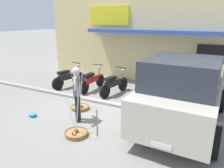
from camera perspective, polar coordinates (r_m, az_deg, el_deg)
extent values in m
plane|color=gray|center=(7.49, -4.73, -7.04)|extent=(90.00, 90.00, 0.00)
cube|color=gray|center=(8.02, -2.09, -4.92)|extent=(20.00, 0.24, 0.10)
cylinder|color=black|center=(6.60, -9.13, -6.55)|extent=(0.15, 0.15, 0.86)
cylinder|color=black|center=(6.77, -9.03, -5.94)|extent=(0.15, 0.15, 0.86)
cube|color=slate|center=(6.44, -9.37, -0.51)|extent=(0.35, 0.39, 0.54)
sphere|color=#E0B78E|center=(6.34, -9.54, 2.98)|extent=(0.21, 0.21, 0.21)
sphere|color=#D1A8CC|center=(6.32, -9.56, 3.42)|extent=(0.22, 0.22, 0.22)
cylinder|color=slate|center=(6.17, -9.60, 0.33)|extent=(0.26, 0.33, 0.43)
cylinder|color=slate|center=(6.63, -9.29, 1.51)|extent=(0.26, 0.33, 0.43)
cylinder|color=tan|center=(6.36, -9.50, 2.24)|extent=(0.99, 1.54, 0.04)
cylinder|color=#9E7542|center=(6.06, -9.50, -12.93)|extent=(0.60, 0.60, 0.09)
torus|color=brown|center=(6.03, -9.52, -12.52)|extent=(0.64, 0.64, 0.05)
sphere|color=#74B444|center=(6.04, -9.39, -12.01)|extent=(0.09, 0.09, 0.09)
sphere|color=red|center=(6.00, -9.48, -12.30)|extent=(0.08, 0.08, 0.08)
sphere|color=#76B745|center=(5.90, -9.98, -12.89)|extent=(0.08, 0.08, 0.08)
sphere|color=red|center=(5.92, -10.31, -12.76)|extent=(0.09, 0.09, 0.09)
sphere|color=red|center=(6.01, -9.55, -12.22)|extent=(0.08, 0.08, 0.08)
sphere|color=#6CA740|center=(6.13, -9.79, -11.69)|extent=(0.08, 0.08, 0.08)
cylinder|color=silver|center=(5.83, -9.03, -6.16)|extent=(0.01, 0.29, 1.36)
cylinder|color=silver|center=(5.75, -11.22, -6.63)|extent=(0.25, 0.15, 1.36)
cylinder|color=silver|center=(5.62, -9.29, -7.12)|extent=(0.25, 0.15, 1.36)
cylinder|color=#9E7542|center=(7.66, -8.49, -6.26)|extent=(0.60, 0.60, 0.09)
torus|color=brown|center=(7.64, -8.51, -5.92)|extent=(0.64, 0.64, 0.05)
sphere|color=gold|center=(7.79, -9.12, -5.21)|extent=(0.08, 0.08, 0.08)
sphere|color=#78BA47|center=(7.64, -8.29, -5.59)|extent=(0.08, 0.08, 0.08)
sphere|color=red|center=(7.51, -8.04, -5.96)|extent=(0.09, 0.09, 0.09)
sphere|color=#649B3B|center=(7.64, -8.68, -5.61)|extent=(0.08, 0.08, 0.08)
cylinder|color=silver|center=(7.51, -8.12, -0.81)|extent=(0.01, 0.29, 1.36)
cylinder|color=silver|center=(7.42, -9.79, -1.11)|extent=(0.25, 0.15, 1.36)
cylinder|color=silver|center=(7.28, -8.28, -1.38)|extent=(0.25, 0.15, 1.36)
cylinder|color=black|center=(10.47, -8.64, 1.55)|extent=(0.22, 0.58, 0.58)
cylinder|color=black|center=(9.76, -14.20, 0.07)|extent=(0.22, 0.58, 0.58)
cube|color=black|center=(10.40, -8.70, 2.93)|extent=(0.20, 0.31, 0.06)
cube|color=black|center=(9.98, -11.85, 1.93)|extent=(0.41, 0.92, 0.24)
cube|color=black|center=(9.82, -12.77, 3.07)|extent=(0.35, 0.60, 0.12)
cylinder|color=slate|center=(10.31, -9.16, 3.53)|extent=(0.13, 0.30, 0.76)
cylinder|color=black|center=(10.18, -9.61, 5.58)|extent=(0.53, 0.17, 0.04)
sphere|color=silver|center=(10.31, -8.88, 4.96)|extent=(0.11, 0.11, 0.11)
cylinder|color=black|center=(9.99, -3.15, 0.96)|extent=(0.10, 0.58, 0.58)
cylinder|color=black|center=(9.02, -7.40, -0.94)|extent=(0.10, 0.58, 0.58)
cube|color=red|center=(9.92, -3.18, 2.41)|extent=(0.15, 0.29, 0.06)
cube|color=red|center=(9.35, -5.55, 1.20)|extent=(0.24, 0.91, 0.24)
cube|color=black|center=(9.15, -6.24, 2.37)|extent=(0.24, 0.57, 0.12)
cylinder|color=slate|center=(9.80, -3.51, 3.01)|extent=(0.07, 0.30, 0.76)
cylinder|color=black|center=(9.65, -3.81, 5.16)|extent=(0.54, 0.06, 0.04)
sphere|color=silver|center=(9.81, -3.28, 4.53)|extent=(0.11, 0.11, 0.11)
cylinder|color=black|center=(9.40, 2.96, -0.05)|extent=(0.19, 0.58, 0.58)
cylinder|color=black|center=(8.47, -1.91, -1.99)|extent=(0.19, 0.58, 0.58)
cube|color=black|center=(9.33, 2.98, 1.48)|extent=(0.19, 0.30, 0.06)
cube|color=black|center=(8.79, 0.26, 0.24)|extent=(0.37, 0.92, 0.24)
cube|color=black|center=(8.58, -0.48, 1.50)|extent=(0.32, 0.59, 0.12)
cylinder|color=slate|center=(9.22, 2.63, 2.12)|extent=(0.12, 0.30, 0.76)
cylinder|color=black|center=(9.06, 2.37, 4.40)|extent=(0.54, 0.14, 0.04)
sphere|color=silver|center=(9.22, 2.95, 3.72)|extent=(0.11, 0.11, 0.11)
cylinder|color=black|center=(9.19, 10.54, -0.73)|extent=(0.17, 0.59, 0.58)
cylinder|color=black|center=(8.14, 6.70, -2.89)|extent=(0.17, 0.59, 0.58)
cube|color=orange|center=(9.12, 10.62, 0.83)|extent=(0.18, 0.30, 0.06)
cube|color=orange|center=(8.51, 8.48, -0.52)|extent=(0.34, 0.92, 0.24)
cube|color=black|center=(8.29, 7.97, 0.76)|extent=(0.30, 0.59, 0.12)
cylinder|color=slate|center=(9.00, 10.39, 1.48)|extent=(0.11, 0.30, 0.76)
cylinder|color=black|center=(8.83, 10.29, 3.80)|extent=(0.54, 0.12, 0.04)
sphere|color=silver|center=(9.00, 10.70, 3.12)|extent=(0.11, 0.11, 0.11)
cube|color=beige|center=(6.72, 18.81, -2.91)|extent=(2.02, 4.75, 0.96)
cube|color=#282D38|center=(5.70, 18.09, 2.72)|extent=(1.79, 1.92, 0.76)
cube|color=gray|center=(7.57, 20.71, 3.66)|extent=(1.86, 2.39, 0.08)
cylinder|color=black|center=(5.51, 25.40, -13.73)|extent=(0.28, 0.77, 0.76)
cylinder|color=black|center=(5.84, 6.30, -10.27)|extent=(0.28, 0.77, 0.76)
cylinder|color=black|center=(8.18, 26.93, -3.93)|extent=(0.28, 0.77, 0.76)
cylinder|color=black|center=(8.41, 14.00, -2.00)|extent=(0.28, 0.77, 0.76)
cube|color=silver|center=(4.76, 12.90, -15.75)|extent=(0.44, 0.03, 0.12)
cube|color=#DBC684|center=(12.74, 16.78, 12.05)|extent=(13.00, 5.00, 4.20)
cube|color=#334CA3|center=(9.79, 13.47, 13.36)|extent=(7.15, 1.00, 0.16)
cube|color=yellow|center=(11.27, -0.92, 17.79)|extent=(2.20, 0.08, 0.90)
cube|color=black|center=(10.18, 24.27, 3.90)|extent=(1.10, 0.06, 2.00)
ellipsoid|color=#3393D1|center=(7.47, -20.39, -7.61)|extent=(0.28, 0.22, 0.14)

